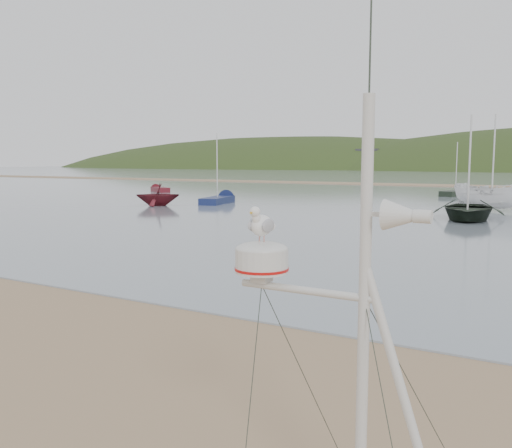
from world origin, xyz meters
The scene contains 8 objects.
ground centered at (0.00, 0.00, 0.00)m, with size 560.00×560.00×0.00m, color #8B6E50.
mast_rig centered at (3.91, -1.28, 1.12)m, with size 2.06×2.19×4.64m.
boat_dark centered at (0.46, 26.58, 2.80)m, with size 3.95×1.15×5.53m, color black.
boat_red centered at (-20.86, 25.38, 1.59)m, with size 2.67×1.63×3.09m, color #56131B.
boat_white centered at (0.91, 33.17, 2.57)m, with size 1.91×1.96×5.06m, color white.
dinghy_red_far centered at (-33.43, 40.08, 0.29)m, with size 4.40×3.33×1.10m.
sailboat_blue_near centered at (-18.66, 30.78, 0.30)m, with size 2.81×6.02×5.85m.
sailboat_dark_mid centered at (-3.69, 49.56, 0.30)m, with size 2.69×5.59×5.45m.
Camera 1 is at (5.36, -5.36, 3.29)m, focal length 38.00 mm.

